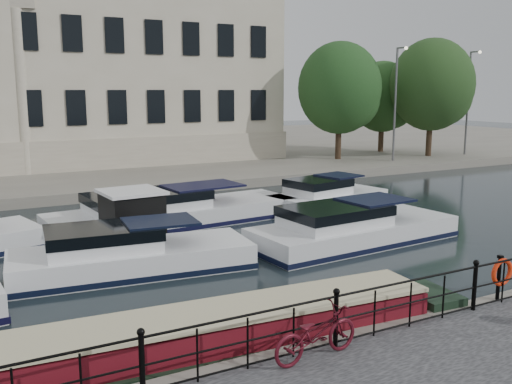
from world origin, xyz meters
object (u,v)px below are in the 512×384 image
narrowboat (203,351)px  harbour_hut (132,222)px  life_ring_post (501,273)px  bicycle (316,333)px

narrowboat → harbour_hut: bearing=85.6°
life_ring_post → bicycle: bearing=-176.5°
life_ring_post → narrowboat: (-7.33, 1.33, -0.90)m
bicycle → life_ring_post: bearing=-92.0°
bicycle → narrowboat: (-1.64, 1.68, -0.70)m
bicycle → harbour_hut: harbour_hut is taller
narrowboat → life_ring_post: bearing=-6.3°
bicycle → narrowboat: 2.45m
life_ring_post → narrowboat: bearing=169.7°
narrowboat → harbour_hut: size_ratio=4.38×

